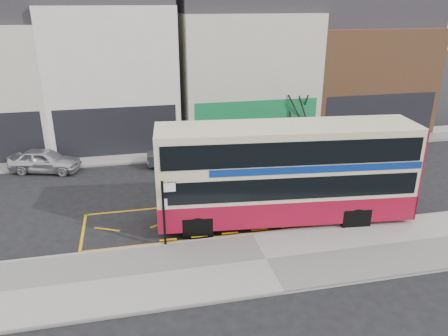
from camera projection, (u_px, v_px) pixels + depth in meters
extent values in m
plane|color=black|center=(250.00, 233.00, 18.72)|extent=(120.00, 120.00, 0.00)
cube|color=gray|center=(266.00, 260.00, 16.60)|extent=(40.00, 4.00, 0.15)
cube|color=gray|center=(252.00, 235.00, 18.35)|extent=(40.00, 0.15, 0.15)
cube|color=gray|center=(205.00, 150.00, 28.70)|extent=(50.00, 3.00, 0.15)
cube|color=silver|center=(114.00, 75.00, 29.63)|extent=(8.00, 8.00, 9.00)
cube|color=black|center=(117.00, 133.00, 27.07)|extent=(7.36, 0.06, 3.20)
cube|color=black|center=(118.00, 136.00, 27.16)|extent=(5.60, 0.04, 2.00)
cube|color=beige|center=(242.00, 74.00, 31.52)|extent=(9.00, 8.00, 8.50)
cube|color=#15763E|center=(257.00, 124.00, 28.86)|extent=(8.28, 0.06, 3.20)
cube|color=black|center=(256.00, 127.00, 28.95)|extent=(6.30, 0.04, 2.00)
cube|color=#925D3A|center=(355.00, 77.00, 33.50)|extent=(9.00, 8.00, 7.50)
cube|color=#28262B|center=(362.00, 13.00, 31.81)|extent=(9.00, 7.20, 1.80)
cube|color=black|center=(380.00, 117.00, 30.66)|extent=(8.28, 0.06, 3.20)
cube|color=black|center=(379.00, 120.00, 30.75)|extent=(6.30, 0.04, 2.00)
cube|color=beige|center=(286.00, 171.00, 18.91)|extent=(11.28, 3.61, 4.08)
cube|color=maroon|center=(284.00, 202.00, 19.45)|extent=(11.32, 3.65, 1.11)
cube|color=maroon|center=(406.00, 166.00, 19.51)|extent=(0.31, 2.55, 4.08)
cube|color=black|center=(285.00, 177.00, 19.01)|extent=(10.84, 3.63, 0.96)
cube|color=black|center=(287.00, 144.00, 18.46)|extent=(10.84, 3.63, 1.01)
cube|color=navy|center=(309.00, 159.00, 18.83)|extent=(9.08, 3.44, 0.30)
cube|color=black|center=(158.00, 188.00, 18.51)|extent=(0.29, 2.31, 1.61)
cube|color=black|center=(155.00, 149.00, 17.87)|extent=(0.29, 2.31, 1.01)
cube|color=black|center=(157.00, 167.00, 18.16)|extent=(0.23, 1.76, 0.35)
cube|color=beige|center=(288.00, 127.00, 18.19)|extent=(11.27, 3.51, 0.12)
cylinder|color=black|center=(198.00, 227.00, 18.12)|extent=(1.03, 0.38, 1.01)
cylinder|color=black|center=(195.00, 203.00, 20.23)|extent=(1.03, 0.38, 1.01)
cylinder|color=black|center=(356.00, 218.00, 18.86)|extent=(1.03, 0.38, 1.01)
cylinder|color=black|center=(337.00, 196.00, 20.97)|extent=(1.03, 0.38, 1.01)
cube|color=black|center=(164.00, 213.00, 17.07)|extent=(0.09, 0.09, 2.75)
cube|color=white|center=(170.00, 187.00, 16.72)|extent=(0.50, 0.05, 0.40)
cube|color=white|center=(163.00, 204.00, 16.99)|extent=(0.32, 0.04, 0.46)
imported|color=silver|center=(45.00, 160.00, 25.07)|extent=(4.29, 2.69, 1.36)
imported|color=#484B50|center=(178.00, 156.00, 26.01)|extent=(3.78, 1.49, 1.22)
imported|color=silver|center=(381.00, 142.00, 28.45)|extent=(4.55, 2.84, 1.23)
cylinder|color=black|center=(295.00, 132.00, 29.80)|extent=(0.24, 0.24, 1.65)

